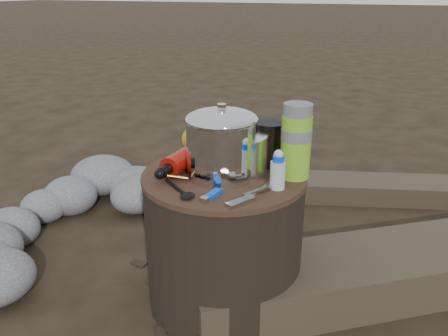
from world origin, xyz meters
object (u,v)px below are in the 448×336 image
at_px(fuel_bottle, 186,158).
at_px(thermos, 296,142).
at_px(stump, 224,239).
at_px(log_main, 445,261).
at_px(camping_pot, 222,143).
at_px(travel_mug, 270,144).

bearing_deg(fuel_bottle, thermos, 13.35).
distance_m(stump, log_main, 0.82).
xyz_separation_m(stump, fuel_bottle, (-0.13, 0.00, 0.26)).
relative_size(stump, camping_pot, 2.38).
xyz_separation_m(fuel_bottle, thermos, (0.33, 0.06, 0.08)).
bearing_deg(stump, camping_pot, -92.77).
bearing_deg(log_main, fuel_bottle, -100.77).
height_order(thermos, travel_mug, thermos).
bearing_deg(camping_pot, stump, 87.23).
bearing_deg(camping_pot, thermos, 22.09).
bearing_deg(camping_pot, fuel_bottle, 172.35).
relative_size(thermos, travel_mug, 1.62).
height_order(camping_pot, thermos, thermos).
relative_size(fuel_bottle, thermos, 1.22).
xyz_separation_m(log_main, travel_mug, (-0.59, -0.28, 0.45)).
height_order(stump, fuel_bottle, fuel_bottle).
bearing_deg(stump, thermos, 18.36).
distance_m(stump, fuel_bottle, 0.29).
distance_m(stump, thermos, 0.40).
height_order(stump, travel_mug, travel_mug).
bearing_deg(travel_mug, stump, -126.28).
bearing_deg(thermos, stump, -161.64).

